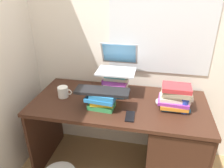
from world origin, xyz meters
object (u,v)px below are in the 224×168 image
(keyboard, at_px, (102,91))
(desk, at_px, (160,141))
(book_stack_keyboard_riser, at_px, (102,100))
(cell_phone, at_px, (130,116))
(book_stack_side, at_px, (175,97))
(computer_mouse, at_px, (159,102))
(mug, at_px, (63,92))
(laptop, at_px, (117,64))
(water_bottle, at_px, (185,101))
(book_stack_tall, at_px, (116,84))

(keyboard, bearing_deg, desk, 9.71)
(book_stack_keyboard_riser, xyz_separation_m, cell_phone, (0.23, -0.08, -0.07))
(book_stack_side, distance_m, computer_mouse, 0.15)
(book_stack_side, relative_size, mug, 2.08)
(desk, distance_m, book_stack_side, 0.44)
(desk, relative_size, laptop, 4.51)
(book_stack_side, xyz_separation_m, mug, (-0.94, -0.00, -0.05))
(desk, distance_m, laptop, 0.77)
(computer_mouse, xyz_separation_m, cell_phone, (-0.21, -0.24, -0.01))
(book_stack_keyboard_riser, xyz_separation_m, water_bottle, (0.63, 0.06, 0.02))
(laptop, relative_size, cell_phone, 2.38)
(book_stack_side, height_order, cell_phone, book_stack_side)
(mug, xyz_separation_m, water_bottle, (1.01, -0.04, 0.05))
(computer_mouse, relative_size, cell_phone, 0.76)
(laptop, relative_size, computer_mouse, 3.12)
(desk, distance_m, book_stack_tall, 0.63)
(desk, relative_size, book_stack_side, 5.51)
(desk, height_order, laptop, laptop)
(desk, distance_m, computer_mouse, 0.36)
(book_stack_tall, relative_size, cell_phone, 1.64)
(mug, xyz_separation_m, cell_phone, (0.61, -0.19, -0.04))
(book_stack_tall, relative_size, mug, 1.75)
(laptop, bearing_deg, keyboard, -101.65)
(computer_mouse, xyz_separation_m, water_bottle, (0.19, -0.10, 0.08))
(desk, height_order, cell_phone, cell_phone)
(mug, bearing_deg, cell_phone, -17.44)
(book_stack_side, height_order, water_bottle, book_stack_side)
(mug, bearing_deg, desk, -0.87)
(computer_mouse, bearing_deg, water_bottle, -26.82)
(book_stack_side, height_order, computer_mouse, book_stack_side)
(laptop, relative_size, water_bottle, 1.67)
(desk, bearing_deg, cell_phone, -144.94)
(book_stack_keyboard_riser, distance_m, water_bottle, 0.64)
(book_stack_tall, bearing_deg, laptop, 90.02)
(mug, height_order, water_bottle, water_bottle)
(desk, bearing_deg, book_stack_keyboard_riser, -168.96)
(book_stack_keyboard_riser, height_order, keyboard, keyboard)
(book_stack_tall, height_order, cell_phone, book_stack_tall)
(cell_phone, bearing_deg, computer_mouse, 46.55)
(computer_mouse, bearing_deg, desk, -55.70)
(keyboard, distance_m, mug, 0.41)
(book_stack_side, relative_size, keyboard, 0.63)
(book_stack_keyboard_riser, height_order, laptop, laptop)
(mug, relative_size, water_bottle, 0.65)
(book_stack_tall, distance_m, mug, 0.46)
(book_stack_tall, xyz_separation_m, cell_phone, (0.17, -0.32, -0.10))
(book_stack_side, relative_size, cell_phone, 1.95)
(book_stack_tall, bearing_deg, book_stack_side, -14.45)
(mug, distance_m, water_bottle, 1.01)
(desk, xyz_separation_m, keyboard, (-0.49, -0.10, 0.49))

